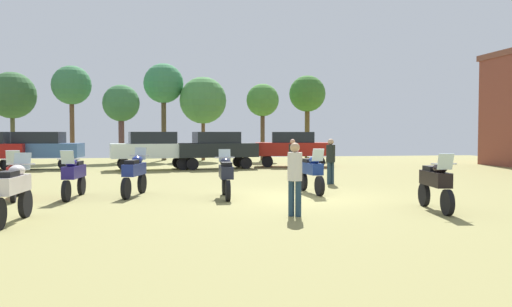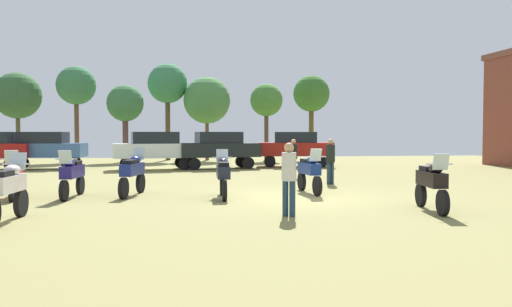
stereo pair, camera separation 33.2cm
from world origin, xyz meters
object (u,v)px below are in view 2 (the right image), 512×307
tree_6 (125,104)px  motorcycle_5 (309,171)px  tree_5 (311,95)px  motorcycle_3 (432,182)px  motorcycle_11 (223,174)px  tree_9 (168,84)px  motorcycle_1 (8,189)px  tree_7 (17,96)px  car_4 (295,146)px  person_1 (289,173)px  person_3 (330,158)px  car_3 (219,147)px  car_5 (43,147)px  car_2 (155,148)px  tree_4 (266,101)px  motorcycle_2 (72,174)px  tree_3 (76,86)px  motorcycle_4 (14,175)px  person_2 (293,155)px  tree_2 (207,101)px  motorcycle_9 (133,172)px

tree_6 → motorcycle_5: bearing=-68.3°
tree_5 → motorcycle_3: bearing=-98.0°
motorcycle_11 → tree_9: 22.52m
motorcycle_1 → tree_7: tree_7 is taller
motorcycle_3 → motorcycle_5: (-2.04, 4.12, -0.00)m
tree_5 → tree_6: size_ratio=1.20×
car_4 → tree_5: bearing=-10.4°
person_1 → person_3: 7.74m
car_3 → car_5: bearing=74.2°
car_2 → tree_5: size_ratio=0.73×
person_3 → tree_4: 17.56m
motorcycle_1 → tree_5: bearing=65.8°
car_2 → tree_9: bearing=-11.4°
motorcycle_2 → car_5: size_ratio=0.51×
motorcycle_2 → tree_9: bearing=-91.3°
motorcycle_2 → tree_4: (9.28, 20.05, 3.51)m
motorcycle_1 → tree_3: 25.52m
motorcycle_3 → motorcycle_4: (-10.96, 4.07, -0.00)m
person_2 → motorcycle_5: bearing=165.5°
car_4 → car_3: bearing=112.6°
tree_5 → tree_7: tree_5 is taller
tree_5 → motorcycle_11: bearing=-111.0°
motorcycle_2 → tree_2: size_ratio=0.38×
motorcycle_5 → tree_6: tree_6 is taller
tree_2 → tree_9: size_ratio=0.86×
car_3 → person_3: (3.53, -9.16, -0.17)m
car_3 → tree_5: tree_5 is taller
car_5 → car_4: bearing=-87.2°
person_3 → tree_6: (-9.26, 16.81, 2.88)m
tree_6 → motorcycle_3: bearing=-67.5°
motorcycle_1 → person_2: 13.11m
tree_2 → tree_3: bearing=179.9°
motorcycle_5 → tree_4: size_ratio=0.40×
car_3 → tree_9: 10.63m
person_2 → tree_6: size_ratio=0.32×
motorcycle_1 → car_5: size_ratio=0.51×
motorcycle_4 → person_3: person_3 is taller
car_2 → tree_4: 11.64m
motorcycle_9 → tree_6: (-2.20, 19.35, 3.15)m
motorcycle_4 → tree_3: bearing=-95.0°
motorcycle_9 → motorcycle_11: 2.86m
person_2 → tree_6: bearing=24.6°
motorcycle_11 → car_4: car_4 is taller
motorcycle_2 → person_2: person_2 is taller
tree_4 → tree_6: 9.75m
motorcycle_4 → tree_7: tree_7 is taller
motorcycle_9 → person_3: size_ratio=1.28×
motorcycle_9 → tree_2: (3.36, 20.46, 3.52)m
motorcycle_3 → motorcycle_9: bearing=-21.1°
motorcycle_2 → person_3: 9.23m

